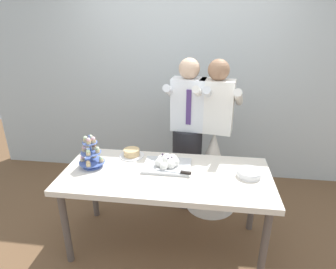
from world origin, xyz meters
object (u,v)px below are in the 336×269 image
(plate_stack, at_px, (249,173))
(round_cake, at_px, (132,153))
(dessert_table, at_px, (166,180))
(main_cake_tray, at_px, (167,163))
(person_bride, at_px, (213,160))
(cupcake_stand, at_px, (91,154))
(person_groom, at_px, (187,144))

(plate_stack, xyz_separation_m, round_cake, (-1.08, 0.24, 0.00))
(dessert_table, relative_size, round_cake, 7.50)
(main_cake_tray, relative_size, person_bride, 0.26)
(cupcake_stand, height_order, plate_stack, cupcake_stand)
(round_cake, bearing_deg, main_cake_tray, -24.49)
(round_cake, bearing_deg, plate_stack, -12.42)
(dessert_table, bearing_deg, person_bride, 57.96)
(main_cake_tray, relative_size, plate_stack, 2.13)
(cupcake_stand, xyz_separation_m, plate_stack, (1.38, 0.01, -0.10))
(person_groom, bearing_deg, person_bride, -7.08)
(dessert_table, height_order, plate_stack, plate_stack)
(round_cake, relative_size, person_groom, 0.14)
(cupcake_stand, distance_m, main_cake_tray, 0.68)
(main_cake_tray, bearing_deg, person_bride, 53.04)
(main_cake_tray, height_order, round_cake, main_cake_tray)
(plate_stack, distance_m, person_bride, 0.72)
(round_cake, bearing_deg, dessert_table, -36.68)
(dessert_table, distance_m, plate_stack, 0.71)
(dessert_table, distance_m, person_bride, 0.80)
(person_groom, xyz_separation_m, person_bride, (0.28, -0.04, -0.16))
(dessert_table, xyz_separation_m, round_cake, (-0.37, 0.28, 0.11))
(round_cake, distance_m, person_groom, 0.67)
(person_groom, bearing_deg, plate_stack, -49.37)
(dessert_table, distance_m, person_groom, 0.72)
(cupcake_stand, height_order, person_groom, person_groom)
(main_cake_tray, distance_m, plate_stack, 0.71)
(plate_stack, relative_size, person_groom, 0.12)
(dessert_table, height_order, round_cake, round_cake)
(plate_stack, distance_m, person_groom, 0.88)
(dessert_table, height_order, main_cake_tray, main_cake_tray)
(person_groom, relative_size, person_bride, 1.00)
(cupcake_stand, bearing_deg, person_bride, 30.16)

